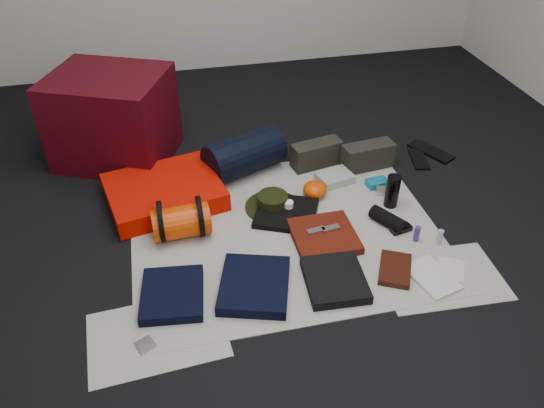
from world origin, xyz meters
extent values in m
cube|color=black|center=(0.00, 0.00, -0.01)|extent=(4.50, 4.50, 0.02)
cube|color=beige|center=(0.00, 0.00, 0.00)|extent=(1.60, 1.30, 0.01)
cube|color=beige|center=(-0.70, -0.55, 0.00)|extent=(0.61, 0.44, 0.00)
cube|color=beige|center=(0.65, -0.50, 0.00)|extent=(0.60, 0.43, 0.00)
cube|color=#45050E|center=(-0.86, 0.96, 0.28)|extent=(0.83, 0.78, 0.56)
cube|color=red|center=(-0.60, 0.41, 0.06)|extent=(0.71, 0.62, 0.11)
cylinder|color=#D73B03|center=(-0.53, 0.08, 0.09)|extent=(0.30, 0.19, 0.17)
cylinder|color=black|center=(-0.63, 0.08, 0.11)|extent=(0.02, 0.22, 0.22)
cylinder|color=black|center=(-0.43, 0.08, 0.11)|extent=(0.03, 0.22, 0.22)
cylinder|color=black|center=(-0.11, 0.60, 0.13)|extent=(0.53, 0.41, 0.25)
cylinder|color=black|center=(-0.02, 0.21, 0.01)|extent=(0.41, 0.41, 0.01)
cylinder|color=black|center=(-0.02, 0.21, 0.05)|extent=(0.17, 0.17, 0.07)
cube|color=#292620|center=(0.34, 0.58, 0.08)|extent=(0.33, 0.18, 0.16)
cube|color=#292620|center=(0.65, 0.48, 0.09)|extent=(0.33, 0.16, 0.16)
cube|color=black|center=(1.00, 0.49, 0.01)|extent=(0.14, 0.26, 0.01)
cube|color=black|center=(1.12, 0.56, 0.01)|extent=(0.24, 0.32, 0.02)
cube|color=black|center=(-0.62, -0.36, 0.03)|extent=(0.32, 0.35, 0.05)
cube|color=black|center=(-0.24, -0.39, 0.03)|extent=(0.40, 0.43, 0.06)
cube|color=black|center=(0.14, -0.43, 0.03)|extent=(0.30, 0.33, 0.05)
cube|color=black|center=(0.04, 0.12, 0.02)|extent=(0.42, 0.41, 0.03)
cube|color=#521409|center=(0.18, -0.12, 0.03)|extent=(0.33, 0.33, 0.04)
ellipsoid|color=#D73B03|center=(0.24, 0.26, 0.05)|extent=(0.17, 0.17, 0.09)
cube|color=#959D95|center=(0.40, 0.38, 0.03)|extent=(0.23, 0.19, 0.05)
cylinder|color=black|center=(0.63, 0.08, 0.10)|extent=(0.09, 0.09, 0.19)
cylinder|color=black|center=(0.55, -0.08, 0.04)|extent=(0.17, 0.21, 0.08)
cube|color=#B0AFB5|center=(0.64, 0.19, 0.02)|extent=(0.11, 0.08, 0.04)
cube|color=#0E698B|center=(0.63, 0.28, 0.03)|extent=(0.13, 0.10, 0.04)
cylinder|color=#3F277E|center=(0.64, -0.23, 0.05)|extent=(0.03, 0.03, 0.09)
cylinder|color=#9DA29D|center=(0.75, -0.28, 0.05)|extent=(0.04, 0.04, 0.08)
cube|color=black|center=(0.45, -0.42, 0.02)|extent=(0.23, 0.27, 0.03)
cube|color=beige|center=(0.60, -0.50, 0.01)|extent=(0.23, 0.29, 0.01)
cube|color=beige|center=(0.72, -0.47, 0.01)|extent=(0.19, 0.20, 0.01)
cube|color=black|center=(0.60, -0.14, 0.02)|extent=(0.12, 0.07, 0.03)
cube|color=#B0AFB5|center=(-0.75, -0.60, 0.01)|extent=(0.09, 0.09, 0.01)
cylinder|color=white|center=(0.06, 0.15, 0.06)|extent=(0.05, 0.05, 0.04)
cube|color=#B0AFB5|center=(0.14, -0.10, 0.06)|extent=(0.10, 0.05, 0.01)
cube|color=#B0AFB5|center=(0.22, -0.10, 0.06)|extent=(0.10, 0.05, 0.01)
camera|label=1|loc=(-0.54, -2.09, 1.83)|focal=35.00mm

